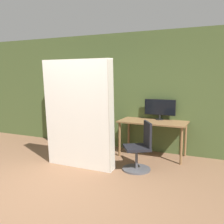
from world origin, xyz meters
The scene contains 7 objects.
ground_plane centered at (0.00, 0.00, 0.00)m, with size 16.00×16.00×0.00m, color brown.
wall_back centered at (0.00, 2.81, 1.35)m, with size 8.00×0.06×2.70m.
desk centered at (0.93, 2.44, 0.67)m, with size 1.42×0.69×0.77m.
monitor centered at (1.01, 2.68, 1.03)m, with size 0.68×0.17×0.45m.
office_chair centered at (0.92, 1.56, 0.35)m, with size 0.61×0.61×0.90m.
bookshelf centered at (-1.58, 2.68, 0.83)m, with size 0.76×0.28×1.66m.
mattress_near centered at (-0.16, 1.24, 1.01)m, with size 1.34×0.31×2.02m.
Camera 1 is at (2.26, -2.67, 1.70)m, focal length 40.00 mm.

